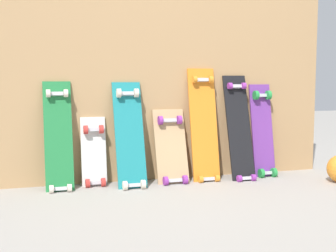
{
  "coord_description": "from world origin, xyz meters",
  "views": [
    {
      "loc": [
        -0.93,
        -3.21,
        0.75
      ],
      "look_at": [
        0.0,
        -0.07,
        0.41
      ],
      "focal_mm": 49.04,
      "sensor_mm": 36.0,
      "label": 1
    }
  ],
  "objects_px": {
    "skateboard_teal": "(130,139)",
    "skateboard_purple": "(263,134)",
    "skateboard_green": "(59,141)",
    "skateboard_black": "(239,132)",
    "skateboard_natural": "(171,151)",
    "skateboard_white": "(94,156)",
    "skateboard_orange": "(204,129)"
  },
  "relations": [
    {
      "from": "skateboard_natural",
      "to": "skateboard_purple",
      "type": "distance_m",
      "value": 0.75
    },
    {
      "from": "skateboard_teal",
      "to": "skateboard_natural",
      "type": "relative_size",
      "value": 1.34
    },
    {
      "from": "skateboard_orange",
      "to": "skateboard_black",
      "type": "height_order",
      "value": "skateboard_orange"
    },
    {
      "from": "skateboard_natural",
      "to": "skateboard_orange",
      "type": "xyz_separation_m",
      "value": [
        0.26,
        0.01,
        0.15
      ]
    },
    {
      "from": "skateboard_black",
      "to": "skateboard_purple",
      "type": "distance_m",
      "value": 0.22
    },
    {
      "from": "skateboard_orange",
      "to": "skateboard_white",
      "type": "bearing_deg",
      "value": 177.24
    },
    {
      "from": "skateboard_green",
      "to": "skateboard_teal",
      "type": "xyz_separation_m",
      "value": [
        0.48,
        -0.03,
        -0.0
      ]
    },
    {
      "from": "skateboard_black",
      "to": "skateboard_purple",
      "type": "relative_size",
      "value": 1.1
    },
    {
      "from": "skateboard_natural",
      "to": "skateboard_black",
      "type": "height_order",
      "value": "skateboard_black"
    },
    {
      "from": "skateboard_teal",
      "to": "skateboard_black",
      "type": "bearing_deg",
      "value": 0.52
    },
    {
      "from": "skateboard_white",
      "to": "skateboard_orange",
      "type": "xyz_separation_m",
      "value": [
        0.81,
        -0.04,
        0.17
      ]
    },
    {
      "from": "skateboard_white",
      "to": "skateboard_natural",
      "type": "height_order",
      "value": "skateboard_natural"
    },
    {
      "from": "skateboard_orange",
      "to": "skateboard_teal",
      "type": "bearing_deg",
      "value": -176.12
    },
    {
      "from": "skateboard_green",
      "to": "skateboard_orange",
      "type": "xyz_separation_m",
      "value": [
        1.05,
        0.0,
        0.05
      ]
    },
    {
      "from": "skateboard_teal",
      "to": "skateboard_natural",
      "type": "height_order",
      "value": "skateboard_teal"
    },
    {
      "from": "skateboard_green",
      "to": "skateboard_black",
      "type": "xyz_separation_m",
      "value": [
        1.33,
        -0.03,
        0.02
      ]
    },
    {
      "from": "skateboard_white",
      "to": "skateboard_black",
      "type": "bearing_deg",
      "value": -3.69
    },
    {
      "from": "skateboard_white",
      "to": "skateboard_teal",
      "type": "height_order",
      "value": "skateboard_teal"
    },
    {
      "from": "skateboard_white",
      "to": "skateboard_purple",
      "type": "xyz_separation_m",
      "value": [
        1.3,
        -0.03,
        0.11
      ]
    },
    {
      "from": "skateboard_white",
      "to": "skateboard_teal",
      "type": "xyz_separation_m",
      "value": [
        0.24,
        -0.08,
        0.12
      ]
    },
    {
      "from": "skateboard_teal",
      "to": "skateboard_purple",
      "type": "height_order",
      "value": "skateboard_teal"
    },
    {
      "from": "skateboard_green",
      "to": "skateboard_natural",
      "type": "relative_size",
      "value": 1.35
    },
    {
      "from": "skateboard_purple",
      "to": "skateboard_orange",
      "type": "bearing_deg",
      "value": -178.92
    },
    {
      "from": "skateboard_white",
      "to": "skateboard_purple",
      "type": "height_order",
      "value": "skateboard_purple"
    },
    {
      "from": "skateboard_white",
      "to": "skateboard_orange",
      "type": "distance_m",
      "value": 0.83
    },
    {
      "from": "skateboard_natural",
      "to": "skateboard_purple",
      "type": "height_order",
      "value": "skateboard_purple"
    },
    {
      "from": "skateboard_green",
      "to": "skateboard_orange",
      "type": "height_order",
      "value": "skateboard_orange"
    },
    {
      "from": "skateboard_purple",
      "to": "skateboard_green",
      "type": "bearing_deg",
      "value": -179.48
    },
    {
      "from": "skateboard_teal",
      "to": "skateboard_orange",
      "type": "height_order",
      "value": "skateboard_orange"
    },
    {
      "from": "skateboard_green",
      "to": "skateboard_purple",
      "type": "height_order",
      "value": "skateboard_green"
    },
    {
      "from": "skateboard_green",
      "to": "skateboard_teal",
      "type": "height_order",
      "value": "skateboard_green"
    },
    {
      "from": "skateboard_teal",
      "to": "skateboard_natural",
      "type": "distance_m",
      "value": 0.33
    }
  ]
}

